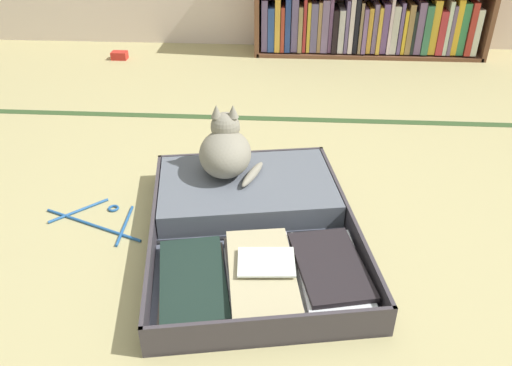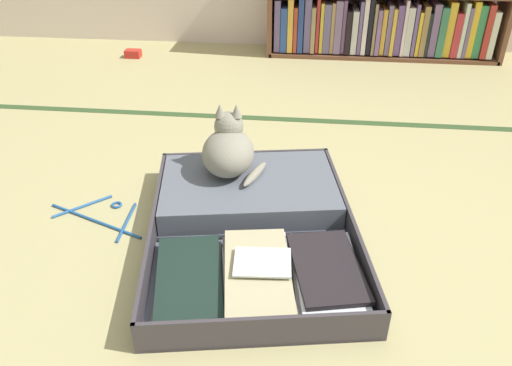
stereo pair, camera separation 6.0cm
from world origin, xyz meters
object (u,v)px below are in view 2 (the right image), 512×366
(open_suitcase, at_px, (253,220))
(clothes_hanger, at_px, (102,215))
(small_red_pouch, at_px, (133,54))
(black_cat, at_px, (229,149))

(open_suitcase, height_order, clothes_hanger, open_suitcase)
(open_suitcase, height_order, small_red_pouch, open_suitcase)
(small_red_pouch, bearing_deg, black_cat, -60.43)
(black_cat, distance_m, clothes_hanger, 0.52)
(black_cat, relative_size, small_red_pouch, 2.57)
(black_cat, xyz_separation_m, clothes_hanger, (-0.44, -0.20, -0.19))
(small_red_pouch, bearing_deg, clothes_hanger, -75.64)
(black_cat, xyz_separation_m, small_red_pouch, (-0.89, 1.57, -0.17))
(clothes_hanger, height_order, small_red_pouch, small_red_pouch)
(clothes_hanger, relative_size, small_red_pouch, 3.91)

